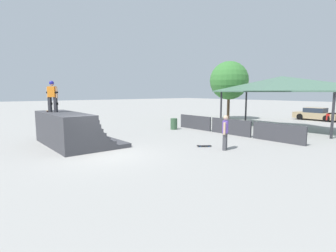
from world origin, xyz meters
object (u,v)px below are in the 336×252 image
Objects in this scene: skater_on_deck at (52,94)px; skateboard_on_deck at (49,111)px; parked_car_tan at (316,114)px; bystander_walking at (225,131)px; trash_bin at (174,124)px; skateboard_on_ground at (204,146)px; tree_beside_pavilion at (229,81)px.

skater_on_deck reaches higher than skateboard_on_deck.
bystander_walking is at bearing -80.86° from parked_car_tan.
bystander_walking reaches higher than trash_bin.
parked_car_tan reaches higher than skateboard_on_ground.
skateboard_on_deck is 9.74m from bystander_walking.
skater_on_deck is at bearing -10.39° from skateboard_on_ground.
tree_beside_pavilion reaches higher than skateboard_on_ground.
skateboard_on_ground is at bearing 76.36° from bystander_walking.
skater_on_deck is at bearing 33.49° from skateboard_on_deck.
parked_car_tan is (4.38, 24.41, -1.23)m from skateboard_on_deck.
tree_beside_pavilion is (-1.84, 18.20, 2.21)m from skateboard_on_deck.
trash_bin is (-0.15, 8.80, -2.32)m from skater_on_deck.
bystander_walking is 7.54m from trash_bin.
skater_on_deck is 9.11m from trash_bin.
skateboard_on_deck is 9.00m from trash_bin.
bystander_walking reaches higher than skateboard_on_ground.
skateboard_on_deck is 0.46× the size of bystander_walking.
skater_on_deck reaches higher than bystander_walking.
skateboard_on_ground is at bearing 68.17° from skateboard_on_deck.
skateboard_on_deck is 1.08× the size of skateboard_on_ground.
trash_bin is at bearing -104.88° from parked_car_tan.
skateboard_on_deck reaches higher than parked_car_tan.
tree_beside_pavilion reaches higher than trash_bin.
skater_on_deck is 8.66m from skateboard_on_ground.
skater_on_deck is at bearing -99.37° from parked_car_tan.
parked_car_tan is at bearing -20.98° from bystander_walking.
skateboard_on_deck is 24.83m from parked_car_tan.
trash_bin is (2.18, -9.32, -3.61)m from tree_beside_pavilion.
trash_bin is 0.21× the size of parked_car_tan.
skateboard_on_deck is 0.94× the size of trash_bin.
skater_on_deck is 2.13× the size of skateboard_on_deck.
skateboard_on_deck is at bearing 99.93° from bystander_walking.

